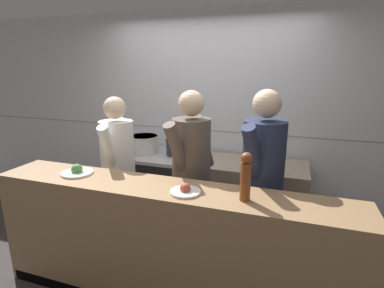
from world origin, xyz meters
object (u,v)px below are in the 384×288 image
Objects in this scene: plated_dish_main at (77,171)px; chef_sous at (191,174)px; oven_range at (160,188)px; chef_head_cook at (119,168)px; sauce_pot at (176,147)px; plated_dish_appetiser at (185,191)px; stock_pot at (144,144)px; chef_line at (262,181)px; pepper_mill at (246,176)px.

plated_dish_main is 0.16× the size of chef_sous.
chef_head_cook reaches higher than oven_range.
plated_dish_appetiser reaches higher than sauce_pot.
stock_pot is 1.66m from chef_line.
chef_sous is at bearing 136.52° from pepper_mill.
chef_line reaches higher than stock_pot.
pepper_mill is at bearing 2.98° from plated_dish_appetiser.
chef_line is (1.09, -0.74, -0.02)m from sauce_pot.
sauce_pot is 1.65m from pepper_mill.
chef_head_cook reaches higher than sauce_pot.
pepper_mill is 0.84m from chef_sous.
stock_pot is 1.10m from chef_sous.
chef_sous is (0.66, -0.71, 0.52)m from oven_range.
chef_head_cook is 0.94× the size of chef_line.
pepper_mill is at bearing -80.38° from chef_line.
pepper_mill is at bearing -33.61° from chef_head_cook.
plated_dish_main is at bearing 175.72° from plated_dish_appetiser.
stock_pot is at bearing 139.18° from pepper_mill.
oven_range is 0.57× the size of chef_line.
sauce_pot is at bearing 114.50° from plated_dish_appetiser.
plated_dish_main is (-0.43, -1.22, 0.06)m from sauce_pot.
sauce_pot reaches higher than oven_range.
plated_dish_appetiser is 1.13m from chef_head_cook.
oven_range is 0.85m from chef_head_cook.
oven_range is 0.59m from sauce_pot.
oven_range is 3.98× the size of sauce_pot.
pepper_mill is (0.43, 0.02, 0.16)m from plated_dish_appetiser.
chef_line is (1.45, -0.03, 0.06)m from chef_head_cook.
pepper_mill reaches higher than sauce_pot.
plated_dish_appetiser is (0.59, -1.30, 0.05)m from sauce_pot.
pepper_mill is 0.59m from chef_line.
stock_pot reaches higher than oven_range.
pepper_mill reaches higher than plated_dish_main.
chef_head_cook reaches higher than plated_dish_appetiser.
chef_line reaches higher than chef_head_cook.
stock_pot is 0.22× the size of chef_head_cook.
stock_pot is 1.04× the size of pepper_mill.
plated_dish_appetiser reaches higher than oven_range.
pepper_mill is 0.20× the size of chef_sous.
stock_pot is 0.20× the size of chef_line.
oven_range is 1.93m from pepper_mill.
sauce_pot is 0.79m from chef_head_cook.
stock_pot is at bearing -173.03° from oven_range.
plated_dish_main is 1.19× the size of plated_dish_appetiser.
chef_sous is 0.99× the size of chef_line.
plated_dish_appetiser is 0.60m from chef_sous.
oven_range is 1.59m from chef_line.
plated_dish_appetiser is 0.13× the size of chef_sous.
sauce_pot is 1.11× the size of plated_dish_appetiser.
plated_dish_appetiser is (1.00, -1.26, 0.04)m from stock_pot.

